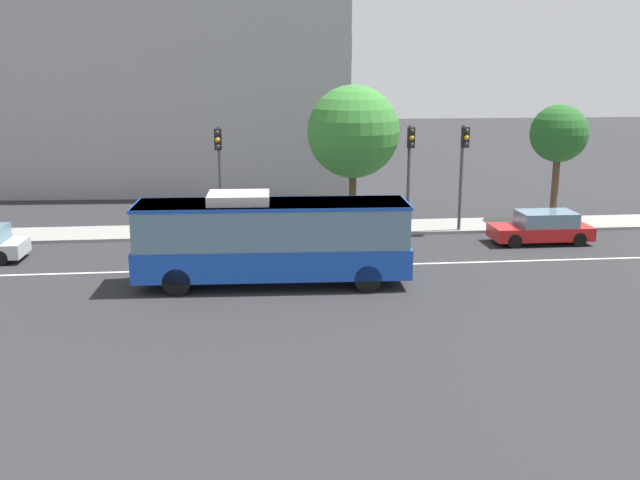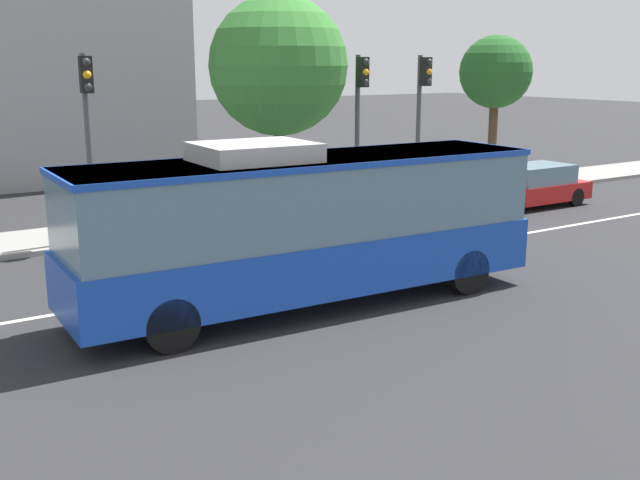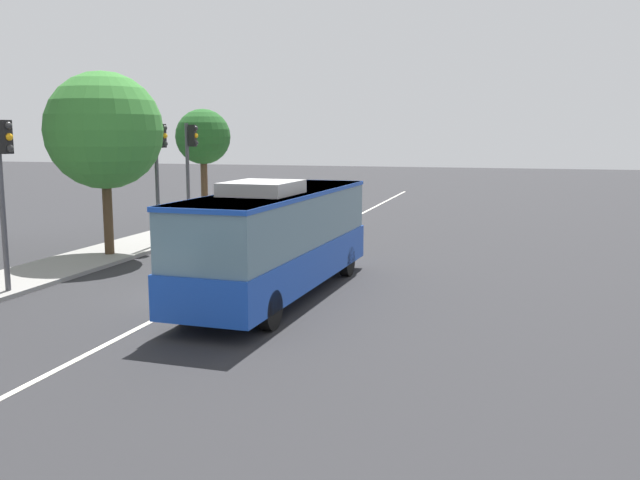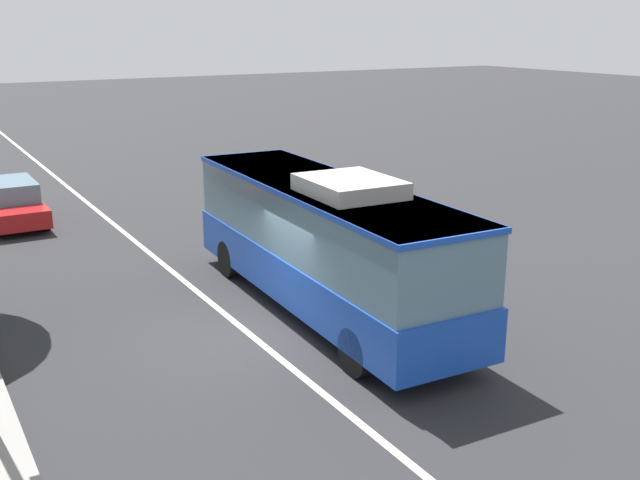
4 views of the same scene
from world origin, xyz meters
name	(u,v)px [view 4 (image 4 of 4)]	position (x,y,z in m)	size (l,w,h in m)	color
ground_plane	(250,335)	(0.00, 0.00, 0.00)	(160.00, 160.00, 0.00)	#28282B
lane_centre_line	(250,335)	(0.00, 0.00, 0.01)	(76.00, 0.16, 0.01)	silver
transit_bus	(324,238)	(0.49, -2.20, 1.81)	(10.09, 2.90, 3.46)	#1947B7
sedan_red	(11,202)	(13.01, 2.95, 0.72)	(4.50, 1.83, 1.46)	#B21919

